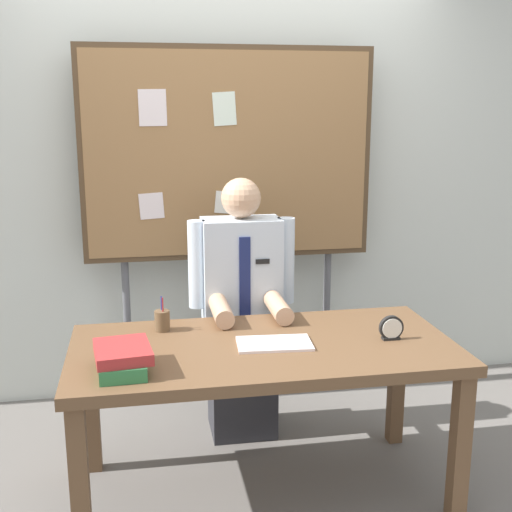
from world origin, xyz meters
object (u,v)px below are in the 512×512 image
(open_notebook, at_px, (274,344))
(desk, at_px, (263,362))
(person, at_px, (242,319))
(bulletin_board, at_px, (229,158))
(book_stack, at_px, (123,359))
(pen_holder, at_px, (162,320))
(desk_clock, at_px, (391,329))

(open_notebook, bearing_deg, desk, 155.39)
(person, bearing_deg, bulletin_board, 90.06)
(bulletin_board, bearing_deg, book_stack, -115.85)
(person, bearing_deg, pen_holder, -141.17)
(person, distance_m, open_notebook, 0.62)
(person, bearing_deg, desk, -90.00)
(bulletin_board, distance_m, pen_holder, 1.11)
(desk_clock, xyz_separation_m, pen_holder, (-0.99, 0.30, -0.00))
(desk, xyz_separation_m, bulletin_board, (-0.00, 1.03, 0.80))
(open_notebook, bearing_deg, desk_clock, -2.99)
(desk_clock, bearing_deg, bulletin_board, 117.70)
(book_stack, bearing_deg, pen_holder, 69.23)
(person, relative_size, bulletin_board, 0.67)
(person, xyz_separation_m, open_notebook, (0.04, -0.61, 0.09))
(book_stack, relative_size, open_notebook, 0.87)
(book_stack, relative_size, pen_holder, 1.75)
(desk, relative_size, open_notebook, 5.18)
(book_stack, height_order, open_notebook, book_stack)
(desk_clock, distance_m, pen_holder, 1.03)
(desk_clock, bearing_deg, desk, 175.22)
(open_notebook, xyz_separation_m, pen_holder, (-0.47, 0.27, 0.04))
(bulletin_board, distance_m, desk_clock, 1.39)
(book_stack, relative_size, desk_clock, 2.57)
(desk, height_order, desk_clock, desk_clock)
(open_notebook, bearing_deg, person, 94.07)
(person, bearing_deg, book_stack, -126.93)
(person, distance_m, bulletin_board, 0.91)
(open_notebook, height_order, desk_clock, desk_clock)
(open_notebook, relative_size, desk_clock, 2.94)
(desk, bearing_deg, book_stack, -161.64)
(desk, bearing_deg, desk_clock, -4.78)
(book_stack, bearing_deg, open_notebook, 15.52)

